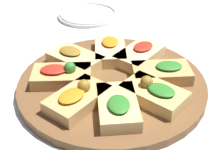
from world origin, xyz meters
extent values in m
plane|color=silver|center=(0.00, 0.00, 0.00)|extent=(3.00, 3.00, 0.00)
cylinder|color=brown|center=(0.00, 0.00, 0.01)|extent=(0.42, 0.42, 0.02)
cube|color=#DBB775|center=(0.10, -0.04, 0.03)|extent=(0.15, 0.12, 0.03)
ellipsoid|color=#2D7A28|center=(0.12, -0.05, 0.05)|extent=(0.07, 0.06, 0.01)
cube|color=tan|center=(0.10, 0.04, 0.03)|extent=(0.15, 0.12, 0.03)
ellipsoid|color=#2D7A28|center=(0.12, 0.05, 0.05)|extent=(0.07, 0.06, 0.01)
sphere|color=olive|center=(0.08, 0.03, 0.05)|extent=(0.03, 0.03, 0.03)
cube|color=tan|center=(0.04, 0.10, 0.03)|extent=(0.12, 0.15, 0.03)
ellipsoid|color=#2D7A28|center=(0.05, 0.12, 0.05)|extent=(0.06, 0.07, 0.01)
cube|color=#E5C689|center=(-0.05, 0.10, 0.03)|extent=(0.12, 0.15, 0.03)
ellipsoid|color=red|center=(-0.05, 0.11, 0.05)|extent=(0.06, 0.07, 0.01)
cube|color=#E5C689|center=(-0.10, 0.05, 0.03)|extent=(0.15, 0.12, 0.03)
ellipsoid|color=orange|center=(-0.11, 0.05, 0.05)|extent=(0.07, 0.06, 0.01)
cube|color=#DBB775|center=(-0.10, -0.05, 0.03)|extent=(0.15, 0.12, 0.03)
ellipsoid|color=olive|center=(-0.11, -0.05, 0.05)|extent=(0.07, 0.06, 0.01)
cube|color=tan|center=(-0.05, -0.10, 0.03)|extent=(0.12, 0.15, 0.03)
ellipsoid|color=red|center=(-0.05, -0.11, 0.05)|extent=(0.06, 0.07, 0.01)
sphere|color=#2D7A28|center=(-0.04, -0.08, 0.05)|extent=(0.03, 0.03, 0.03)
cube|color=tan|center=(0.05, -0.10, 0.03)|extent=(0.12, 0.15, 0.03)
ellipsoid|color=orange|center=(0.05, -0.11, 0.05)|extent=(0.06, 0.07, 0.01)
sphere|color=olive|center=(0.04, -0.08, 0.05)|extent=(0.03, 0.03, 0.03)
cylinder|color=white|center=(-0.40, 0.12, 0.01)|extent=(0.20, 0.20, 0.01)
torus|color=white|center=(-0.40, 0.12, 0.01)|extent=(0.19, 0.19, 0.01)
cube|color=white|center=(-0.36, -0.18, 0.01)|extent=(0.15, 0.14, 0.01)
camera|label=1|loc=(0.51, -0.27, 0.41)|focal=50.00mm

